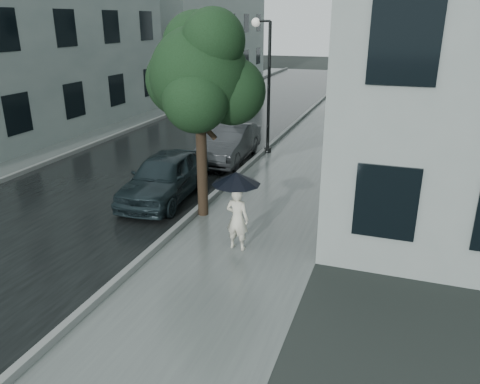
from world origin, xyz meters
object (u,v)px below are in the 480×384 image
at_px(lamp_post, 265,78).
at_px(car_far, 229,143).
at_px(street_tree, 201,74).
at_px(car_near, 165,176).
at_px(pedestrian, 237,219).

bearing_deg(lamp_post, car_far, -119.48).
xyz_separation_m(street_tree, car_near, (-1.52, 0.64, -3.01)).
bearing_deg(street_tree, lamp_post, 92.06).
distance_m(pedestrian, car_far, 7.19).
distance_m(street_tree, car_near, 3.43).
distance_m(pedestrian, lamp_post, 8.60).
bearing_deg(car_near, lamp_post, 73.97).
height_order(pedestrian, car_far, pedestrian).
bearing_deg(car_near, street_tree, -26.54).
xyz_separation_m(lamp_post, car_far, (-0.91, -1.47, -2.20)).
bearing_deg(street_tree, pedestrian, -47.48).
relative_size(lamp_post, car_far, 1.25).
distance_m(pedestrian, car_near, 3.84).
relative_size(street_tree, car_far, 1.31).
distance_m(pedestrian, street_tree, 3.73).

